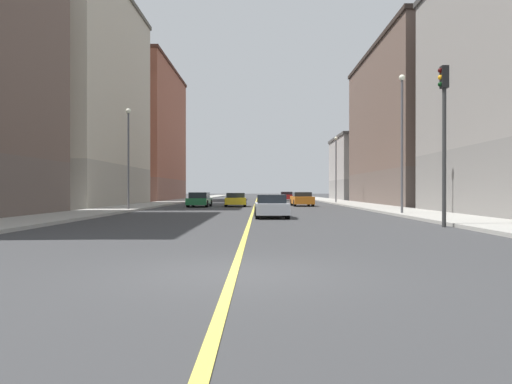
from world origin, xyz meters
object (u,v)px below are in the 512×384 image
at_px(building_right_midblock, 82,98).
at_px(car_red, 286,196).
at_px(car_green, 200,200).
at_px(car_silver, 271,207).
at_px(building_right_distant, 146,134).
at_px(traffic_light_left_near, 444,124).
at_px(building_left_mid, 410,127).
at_px(street_lamp_right_near, 128,148).
at_px(street_lamp_left_far, 336,163).
at_px(car_yellow, 236,200).
at_px(building_left_far, 363,168).
at_px(street_lamp_left_near, 402,131).
at_px(car_orange, 302,199).

distance_m(building_right_midblock, car_red, 32.89).
bearing_deg(car_green, car_silver, -70.50).
xyz_separation_m(building_right_distant, car_green, (11.24, -26.89, -9.03)).
height_order(building_right_midblock, traffic_light_left_near, building_right_midblock).
distance_m(building_left_mid, street_lamp_right_near, 29.88).
relative_size(street_lamp_right_near, car_green, 1.58).
bearing_deg(car_silver, street_lamp_left_far, 73.93).
bearing_deg(car_yellow, car_green, -164.82).
height_order(building_left_far, street_lamp_left_near, building_left_far).
relative_size(building_right_midblock, car_red, 4.82).
distance_m(building_right_midblock, building_right_distant, 25.22).
bearing_deg(street_lamp_left_near, car_yellow, 124.70).
bearing_deg(street_lamp_right_near, building_right_distant, 101.47).
bearing_deg(car_red, car_orange, -89.62).
bearing_deg(street_lamp_left_far, building_right_distant, 146.25).
bearing_deg(car_red, car_silver, -94.30).
xyz_separation_m(street_lamp_left_near, street_lamp_left_far, (0.00, 24.66, -0.48)).
distance_m(building_left_far, car_silver, 49.53).
bearing_deg(street_lamp_left_near, building_left_mid, 71.45).
bearing_deg(building_left_mid, street_lamp_left_near, -108.55).
bearing_deg(car_yellow, street_lamp_right_near, -126.66).
distance_m(building_left_mid, building_right_distant, 37.96).
xyz_separation_m(building_right_midblock, car_red, (20.47, 23.95, -9.45)).
xyz_separation_m(building_right_midblock, car_green, (11.24, -1.67, -9.45)).
xyz_separation_m(building_left_mid, building_right_midblock, (-32.32, -5.38, 1.96)).
xyz_separation_m(building_left_far, car_yellow, (-17.89, -29.12, -4.20)).
height_order(building_right_midblock, street_lamp_left_far, building_right_midblock).
xyz_separation_m(building_left_mid, car_red, (-11.85, 18.58, -7.48)).
distance_m(building_left_mid, street_lamp_left_far, 8.64).
bearing_deg(building_right_midblock, street_lamp_left_far, 18.64).
height_order(street_lamp_left_far, car_yellow, street_lamp_left_far).
bearing_deg(building_right_distant, building_left_far, 5.47).
relative_size(building_right_midblock, street_lamp_left_far, 2.80).
height_order(building_left_far, street_lamp_left_far, building_left_far).
height_order(building_left_mid, car_green, building_left_mid).
bearing_deg(car_green, car_red, 70.19).
height_order(building_left_far, traffic_light_left_near, building_left_far).
bearing_deg(car_red, building_right_distant, 176.46).
bearing_deg(car_red, building_left_mid, -57.46).
relative_size(car_green, car_silver, 1.11).
height_order(traffic_light_left_near, car_green, traffic_light_left_near).
relative_size(building_left_mid, street_lamp_left_far, 3.34).
bearing_deg(traffic_light_left_near, car_red, 94.18).
bearing_deg(street_lamp_right_near, car_orange, 39.45).
bearing_deg(street_lamp_right_near, building_left_far, 57.10).
relative_size(car_orange, car_silver, 1.12).
relative_size(building_left_mid, car_silver, 5.96).
height_order(building_right_distant, car_green, building_right_distant).
bearing_deg(building_left_far, car_yellow, -121.57).
bearing_deg(car_green, street_lamp_left_far, 36.20).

